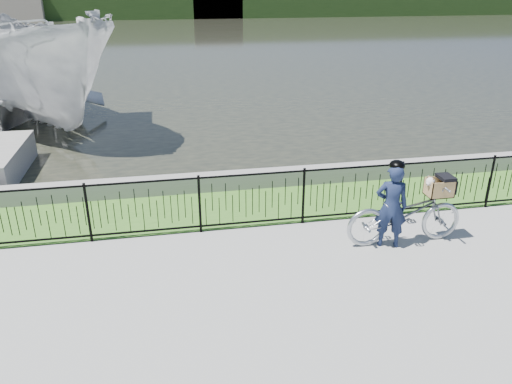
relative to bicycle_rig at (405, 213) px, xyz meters
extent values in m
plane|color=gray|center=(-2.58, -0.52, -0.58)|extent=(120.00, 120.00, 0.00)
cube|color=#3B6C22|center=(-2.58, 2.08, -0.57)|extent=(60.00, 2.00, 0.01)
plane|color=#26271D|center=(-2.58, 32.48, -0.58)|extent=(120.00, 120.00, 0.00)
cube|color=gray|center=(-2.58, 3.08, -0.38)|extent=(60.00, 0.30, 0.40)
cube|color=#253E18|center=(-2.58, 59.48, 0.92)|extent=(120.00, 6.00, 3.00)
cube|color=#A49684|center=(-20.58, 57.48, 1.42)|extent=(8.00, 4.00, 4.00)
cube|color=#A49684|center=(3.42, 57.98, 1.02)|extent=(6.00, 3.00, 3.20)
imported|color=#A3A9AF|center=(-0.01, 0.00, -0.01)|extent=(2.16, 0.75, 1.13)
cube|color=black|center=(0.59, 0.00, 0.30)|extent=(0.38, 0.18, 0.02)
cube|color=#9C7B48|center=(0.59, 0.00, 0.31)|extent=(0.45, 0.32, 0.01)
cube|color=#9C7B48|center=(0.59, 0.15, 0.46)|extent=(0.45, 0.01, 0.31)
cube|color=#9C7B48|center=(0.59, -0.15, 0.46)|extent=(0.45, 0.02, 0.31)
cube|color=#9C7B48|center=(0.81, 0.00, 0.46)|extent=(0.01, 0.32, 0.31)
cube|color=#9C7B48|center=(0.37, 0.00, 0.46)|extent=(0.01, 0.32, 0.31)
cube|color=black|center=(0.69, 0.00, 0.64)|extent=(0.25, 0.34, 0.06)
cube|color=black|center=(0.82, 0.00, 0.49)|extent=(0.02, 0.34, 0.25)
ellipsoid|color=silver|center=(0.57, 0.00, 0.43)|extent=(0.31, 0.22, 0.20)
sphere|color=silver|center=(0.39, -0.02, 0.59)|extent=(0.15, 0.15, 0.15)
sphere|color=silver|center=(0.34, -0.04, 0.56)|extent=(0.07, 0.07, 0.07)
sphere|color=black|center=(0.31, -0.05, 0.56)|extent=(0.02, 0.02, 0.02)
cone|color=#97683F|center=(0.39, 0.04, 0.65)|extent=(0.06, 0.08, 0.08)
cone|color=#97683F|center=(0.41, -0.06, 0.65)|extent=(0.06, 0.08, 0.08)
imported|color=#151E3B|center=(-0.33, -0.07, 0.20)|extent=(0.65, 0.52, 1.55)
ellipsoid|color=black|center=(-0.33, -0.07, 0.95)|extent=(0.26, 0.29, 0.18)
imported|color=silver|center=(-8.29, 9.61, 1.29)|extent=(8.32, 10.06, 3.73)
camera|label=1|loc=(-4.14, -7.40, 3.85)|focal=35.00mm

